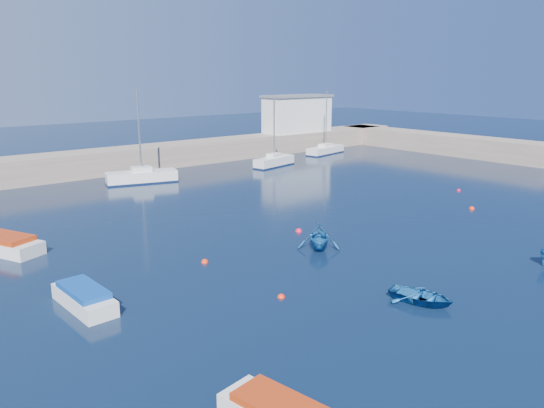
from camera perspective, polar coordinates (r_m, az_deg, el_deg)
ground at (r=26.90m, az=22.20°, el=-11.04°), size 220.00×220.00×0.00m
back_wall at (r=61.79m, az=-18.38°, el=4.25°), size 96.00×4.50×2.60m
right_arm at (r=79.36m, az=17.22°, el=6.32°), size 4.50×32.00×2.60m
harbor_office at (r=77.35m, az=2.73°, el=9.57°), size 10.00×4.00×5.00m
sailboat_6 at (r=55.67m, az=-13.83°, el=2.90°), size 7.29×3.79×9.27m
sailboat_7 at (r=63.84m, az=0.22°, el=4.63°), size 6.19×2.91×7.98m
sailboat_8 at (r=74.32m, az=5.77°, el=5.82°), size 6.93×3.14×8.71m
motorboat_1 at (r=27.12m, az=-19.57°, el=-9.46°), size 1.69×4.34×1.05m
motorboat_2 at (r=37.21m, az=-26.98°, el=-3.82°), size 3.96×5.73×1.12m
dinghy_center at (r=27.12m, az=15.74°, el=-9.55°), size 2.96×3.59×0.64m
dinghy_left at (r=33.75m, az=5.08°, el=-3.49°), size 4.13×4.14×1.65m
buoy_0 at (r=26.83m, az=1.00°, el=-10.02°), size 0.39×0.39×0.39m
buoy_1 at (r=37.50m, az=2.89°, el=-2.99°), size 0.49×0.49×0.49m
buoy_2 at (r=46.68m, az=20.68°, el=-0.51°), size 0.46×0.46×0.46m
buoy_3 at (r=31.74m, az=-7.24°, el=-6.27°), size 0.44×0.44×0.44m
buoy_4 at (r=53.51m, az=19.44°, el=1.35°), size 0.38×0.38×0.38m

